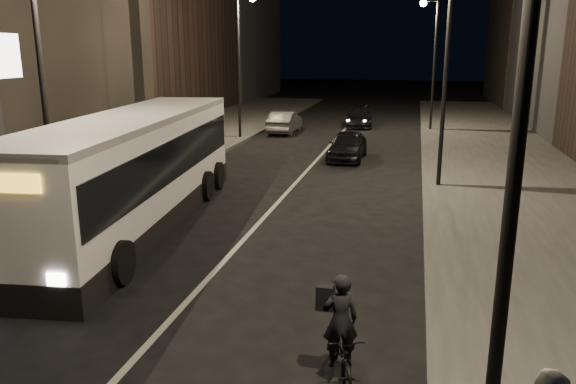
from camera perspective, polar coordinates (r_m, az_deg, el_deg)
The scene contains 13 objects.
ground at distance 12.17m, azimuth -10.95°, elevation -11.67°, with size 180.00×180.00×0.00m, color black.
sidewalk_right at distance 24.84m, azimuth 21.53°, elevation 1.24°, with size 7.00×70.00×0.16m, color #353533.
sidewalk_left at distance 27.79m, azimuth -15.61°, elevation 3.03°, with size 7.00×70.00×0.16m, color #353533.
streetlight_right_near at distance 6.01m, azimuth 20.64°, elevation 14.16°, with size 1.20×0.44×8.12m.
streetlight_right_mid at distance 21.98m, azimuth 15.18°, elevation 14.07°, with size 1.20×0.44×8.12m.
streetlight_right_far at distance 37.97m, azimuth 14.32°, elevation 14.05°, with size 1.20×0.44×8.12m.
streetlight_left_near at distance 17.12m, azimuth -23.29°, elevation 13.48°, with size 1.20×0.44×8.12m.
streetlight_left_far at distance 33.46m, azimuth -4.63°, elevation 14.45°, with size 1.20×0.44×8.12m.
city_bus at distance 17.55m, azimuth -15.32°, elevation 2.53°, with size 3.93×12.74×3.38m.
cyclist_on_bicycle at distance 9.51m, azimuth 5.38°, elevation -15.03°, with size 1.08×1.74×1.89m.
car_near at distance 27.65m, azimuth 6.06°, elevation 4.73°, with size 1.65×4.10×1.40m, color black.
car_mid at distance 36.39m, azimuth -0.35°, elevation 7.13°, with size 1.49×4.27×1.41m, color #404043.
car_far at distance 39.73m, azimuth 7.26°, elevation 7.51°, with size 1.74×4.28×1.24m, color black.
Camera 1 is at (4.57, -9.96, 5.29)m, focal length 35.00 mm.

